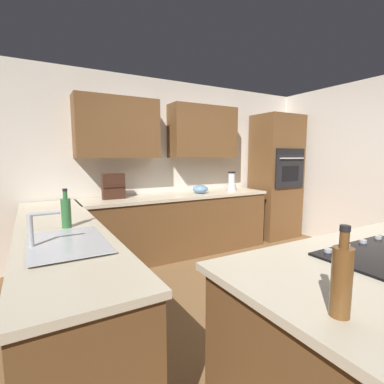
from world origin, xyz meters
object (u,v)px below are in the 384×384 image
Objects in this scene: oil_bottle at (342,279)px; blender at (232,183)px; mixing_bowl at (200,189)px; dish_soap_bottle at (66,212)px; wall_oven at (276,177)px; sink_unit at (66,242)px; spice_rack at (113,186)px.

blender is at bearing -121.52° from oil_bottle.
dish_soap_bottle is at bearing 31.79° from mixing_bowl.
wall_oven reaches higher than oil_bottle.
wall_oven is 1.00m from blender.
mixing_bowl is (-2.08, -1.73, 0.05)m from sink_unit.
oil_bottle reaches higher than dish_soap_bottle.
wall_oven is 1.60m from mixing_bowl.
dish_soap_bottle is (-0.06, -0.48, 0.11)m from sink_unit.
wall_oven is at bearing 179.98° from mixing_bowl.
dish_soap_bottle reaches higher than mixing_bowl.
blender reaches higher than sink_unit.
wall_oven is 6.89× the size of dish_soap_bottle.
spice_rack is (2.90, -0.08, -0.02)m from wall_oven.
sink_unit reaches higher than mixing_bowl.
oil_bottle reaches higher than sink_unit.
oil_bottle is at bearing 110.88° from dish_soap_bottle.
oil_bottle is (1.31, 3.11, 0.07)m from mixing_bowl.
sink_unit is 2.22× the size of blender.
dish_soap_bottle is (2.02, 1.25, 0.06)m from mixing_bowl.
mixing_bowl is (0.60, 0.00, -0.07)m from blender.
wall_oven is at bearing 178.34° from spice_rack.
spice_rack is (-0.78, -1.82, 0.15)m from sink_unit.
sink_unit is at bearing 39.80° from mixing_bowl.
dish_soap_bottle is at bearing 19.07° from wall_oven.
mixing_bowl is at bearing -148.21° from dish_soap_bottle.
wall_oven is at bearing -160.93° from dish_soap_bottle.
sink_unit is 0.50m from dish_soap_bottle.
wall_oven reaches higher than mixing_bowl.
spice_rack reaches higher than mixing_bowl.
sink_unit is 2.06× the size of spice_rack.
wall_oven is 2.90m from spice_rack.
blender is at bearing 177.49° from spice_rack.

